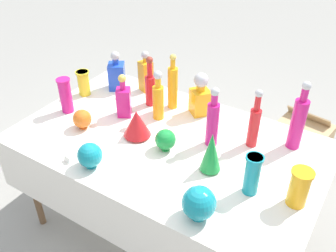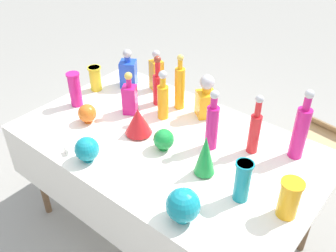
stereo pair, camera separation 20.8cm
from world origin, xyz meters
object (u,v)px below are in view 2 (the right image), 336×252
Objects in this scene: square_decanter_0 at (130,97)px; slender_vase_0 at (95,78)px; slender_vase_3 at (289,198)px; round_bowl_0 at (164,139)px; square_decanter_2 at (128,72)px; slender_vase_2 at (243,180)px; tall_bottle_0 at (301,130)px; tall_bottle_3 at (158,85)px; slender_vase_1 at (75,89)px; round_bowl_2 at (183,205)px; tall_bottle_2 at (212,124)px; tall_bottle_1 at (163,98)px; tall_bottle_4 at (255,129)px; fluted_vase_1 at (138,121)px; fluted_vase_0 at (205,155)px; cardboard_box_behind_left at (317,150)px; square_decanter_3 at (156,73)px; round_bowl_3 at (87,149)px; tall_bottle_5 at (180,86)px; square_decanter_1 at (206,98)px; round_bowl_1 at (87,113)px.

square_decanter_0 reaches higher than slender_vase_0.
slender_vase_3 is 1.56× the size of round_bowl_0.
square_decanter_2 is 1.26m from slender_vase_2.
tall_bottle_0 is 1.47× the size of square_decanter_2.
tall_bottle_3 is 0.53m from slender_vase_1.
tall_bottle_2 is at bearing 110.97° from round_bowl_2.
tall_bottle_3 reaches higher than tall_bottle_1.
tall_bottle_0 reaches higher than tall_bottle_3.
tall_bottle_4 is (0.59, 0.05, 0.01)m from tall_bottle_1.
slender_vase_1 is 1.18× the size of slender_vase_3.
fluted_vase_1 is 1.36× the size of round_bowl_0.
fluted_vase_0 reaches higher than fluted_vase_1.
tall_bottle_4 is at bearing 14.66° from slender_vase_1.
slender_vase_0 is 0.89× the size of slender_vase_3.
tall_bottle_2 is 0.58m from slender_vase_3.
fluted_vase_1 is 1.68m from cardboard_box_behind_left.
tall_bottle_4 is at bearing 29.66° from tall_bottle_2.
round_bowl_3 is (0.22, -0.82, -0.05)m from square_decanter_3.
tall_bottle_3 is 0.36m from fluted_vase_1.
tall_bottle_5 is 0.32m from square_decanter_0.
square_decanter_0 is 1.01× the size of square_decanter_1.
square_decanter_1 is 0.45m from fluted_vase_1.
fluted_vase_0 is 1.41× the size of round_bowl_2.
round_bowl_1 is at bearing -156.15° from tall_bottle_0.
tall_bottle_2 is 1.45m from cardboard_box_behind_left.
square_decanter_3 is (-0.13, 0.14, -0.01)m from tall_bottle_3.
round_bowl_1 is (0.21, -0.09, -0.06)m from slender_vase_1.
square_decanter_2 is 1.21× the size of slender_vase_1.
fluted_vase_1 is at bearing -40.45° from square_decanter_2.
square_decanter_1 reaches higher than cardboard_box_behind_left.
tall_bottle_2 reaches higher than slender_vase_3.
tall_bottle_0 is 0.88m from fluted_vase_1.
tall_bottle_3 is 1.99× the size of fluted_vase_1.
tall_bottle_0 reaches higher than tall_bottle_2.
tall_bottle_3 reaches higher than square_decanter_1.
square_decanter_3 is 0.42m from slender_vase_0.
tall_bottle_3 reaches higher than fluted_vase_0.
round_bowl_1 is at bearing 139.26° from round_bowl_3.
square_decanter_2 is 0.77m from round_bowl_0.
tall_bottle_0 is 2.50× the size of round_bowl_2.
round_bowl_0 is (0.34, -0.35, -0.07)m from tall_bottle_3.
fluted_vase_1 is at bearing 173.96° from slender_vase_2.
square_decanter_0 is 1.73× the size of round_bowl_2.
round_bowl_2 reaches higher than round_bowl_0.
slender_vase_2 is at bearing -25.58° from tall_bottle_3.
round_bowl_1 is (-1.11, -0.49, -0.11)m from tall_bottle_0.
tall_bottle_1 is 0.95× the size of tall_bottle_3.
tall_bottle_5 is at bearing 150.74° from tall_bottle_2.
square_decanter_0 reaches higher than slender_vase_3.
tall_bottle_1 is 0.22m from square_decanter_0.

